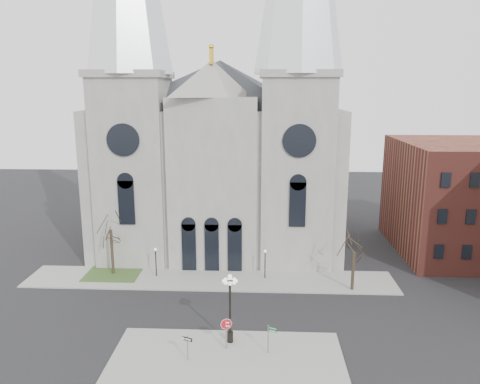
{
  "coord_description": "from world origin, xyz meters",
  "views": [
    {
      "loc": [
        5.53,
        -36.5,
        20.49
      ],
      "look_at": [
        3.44,
        8.0,
        10.56
      ],
      "focal_mm": 35.0,
      "sensor_mm": 36.0,
      "label": 1
    }
  ],
  "objects_px": {
    "stop_sign": "(226,327)",
    "street_name_sign": "(269,337)",
    "one_way_sign": "(187,344)",
    "globe_lamp": "(230,300)"
  },
  "relations": [
    {
      "from": "stop_sign",
      "to": "one_way_sign",
      "type": "xyz_separation_m",
      "value": [
        -2.84,
        -1.7,
        -0.5
      ]
    },
    {
      "from": "one_way_sign",
      "to": "globe_lamp",
      "type": "bearing_deg",
      "value": 63.32
    },
    {
      "from": "stop_sign",
      "to": "one_way_sign",
      "type": "bearing_deg",
      "value": -143.18
    },
    {
      "from": "stop_sign",
      "to": "one_way_sign",
      "type": "distance_m",
      "value": 3.35
    },
    {
      "from": "street_name_sign",
      "to": "stop_sign",
      "type": "bearing_deg",
      "value": -163.25
    },
    {
      "from": "street_name_sign",
      "to": "globe_lamp",
      "type": "bearing_deg",
      "value": 178.86
    },
    {
      "from": "globe_lamp",
      "to": "street_name_sign",
      "type": "bearing_deg",
      "value": -25.87
    },
    {
      "from": "stop_sign",
      "to": "street_name_sign",
      "type": "relative_size",
      "value": 1.11
    },
    {
      "from": "stop_sign",
      "to": "globe_lamp",
      "type": "relative_size",
      "value": 0.45
    },
    {
      "from": "globe_lamp",
      "to": "one_way_sign",
      "type": "xyz_separation_m",
      "value": [
        -3.07,
        -2.76,
        -2.34
      ]
    }
  ]
}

